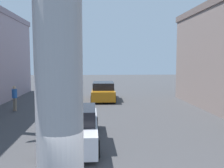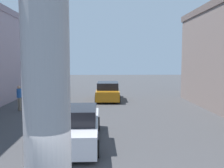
# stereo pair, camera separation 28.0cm
# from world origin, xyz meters

# --- Properties ---
(ground_plane) EXTENTS (92.81, 92.81, 0.00)m
(ground_plane) POSITION_xyz_m (0.00, 10.00, 0.00)
(ground_plane) COLOR #424244
(car_lead) EXTENTS (2.06, 5.14, 1.56)m
(car_lead) POSITION_xyz_m (-1.49, 6.62, 0.70)
(car_lead) COLOR black
(car_lead) RESTS_ON ground
(car_far) EXTENTS (2.17, 4.84, 1.56)m
(car_far) POSITION_xyz_m (0.05, 18.02, 0.74)
(car_far) COLOR black
(car_far) RESTS_ON ground
(pedestrian_far_left) EXTENTS (0.48, 0.48, 1.73)m
(pedestrian_far_left) POSITION_xyz_m (-6.14, 13.54, 1.01)
(pedestrian_far_left) COLOR gray
(pedestrian_far_left) RESTS_ON ground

